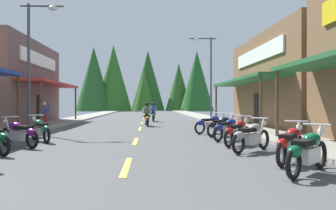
{
  "coord_description": "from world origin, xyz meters",
  "views": [
    {
      "loc": [
        0.53,
        0.13,
        1.49
      ],
      "look_at": [
        1.72,
        20.73,
        1.39
      ],
      "focal_mm": 35.11,
      "sensor_mm": 36.0,
      "label": 1
    }
  ],
  "objects_px": {
    "motorcycle_parked_right_1": "(290,143)",
    "rider_cruising_trailing": "(153,114)",
    "pedestrian_browsing": "(44,113)",
    "streetlamp_right": "(207,68)",
    "motorcycle_parked_left_3": "(19,133)",
    "motorcycle_parked_right_5": "(222,125)",
    "motorcycle_parked_right_6": "(211,124)",
    "streetlamp_left": "(35,49)",
    "motorcycle_parked_right_4": "(228,128)",
    "motorcycle_parked_right_3": "(237,132)",
    "motorcycle_parked_left_4": "(40,129)",
    "motorcycle_parked_right_2": "(251,136)",
    "motorcycle_parked_right_0": "(308,151)",
    "rider_cruising_lead": "(147,116)"
  },
  "relations": [
    {
      "from": "motorcycle_parked_right_1",
      "to": "rider_cruising_trailing",
      "type": "bearing_deg",
      "value": 48.92
    },
    {
      "from": "motorcycle_parked_right_1",
      "to": "pedestrian_browsing",
      "type": "height_order",
      "value": "pedestrian_browsing"
    },
    {
      "from": "streetlamp_right",
      "to": "motorcycle_parked_left_3",
      "type": "xyz_separation_m",
      "value": [
        -8.96,
        -14.26,
        -3.82
      ]
    },
    {
      "from": "motorcycle_parked_right_5",
      "to": "pedestrian_browsing",
      "type": "xyz_separation_m",
      "value": [
        -9.7,
        5.78,
        0.42
      ]
    },
    {
      "from": "motorcycle_parked_right_6",
      "to": "streetlamp_left",
      "type": "bearing_deg",
      "value": 145.94
    },
    {
      "from": "motorcycle_parked_right_4",
      "to": "pedestrian_browsing",
      "type": "xyz_separation_m",
      "value": [
        -9.58,
        7.43,
        0.42
      ]
    },
    {
      "from": "motorcycle_parked_right_5",
      "to": "motorcycle_parked_right_3",
      "type": "bearing_deg",
      "value": -132.93
    },
    {
      "from": "motorcycle_parked_left_3",
      "to": "motorcycle_parked_left_4",
      "type": "xyz_separation_m",
      "value": [
        0.19,
        1.59,
        0.0
      ]
    },
    {
      "from": "motorcycle_parked_right_2",
      "to": "motorcycle_parked_left_4",
      "type": "height_order",
      "value": "same"
    },
    {
      "from": "pedestrian_browsing",
      "to": "motorcycle_parked_right_0",
      "type": "bearing_deg",
      "value": -159.12
    },
    {
      "from": "motorcycle_parked_right_0",
      "to": "motorcycle_parked_right_1",
      "type": "xyz_separation_m",
      "value": [
        0.21,
        1.3,
        0.0
      ]
    },
    {
      "from": "motorcycle_parked_right_4",
      "to": "motorcycle_parked_left_3",
      "type": "xyz_separation_m",
      "value": [
        -7.56,
        -1.69,
        0.0
      ]
    },
    {
      "from": "motorcycle_parked_right_3",
      "to": "motorcycle_parked_right_2",
      "type": "bearing_deg",
      "value": -140.71
    },
    {
      "from": "motorcycle_parked_right_6",
      "to": "motorcycle_parked_left_3",
      "type": "relative_size",
      "value": 1.07
    },
    {
      "from": "motorcycle_parked_right_2",
      "to": "rider_cruising_lead",
      "type": "distance_m",
      "value": 12.01
    },
    {
      "from": "motorcycle_parked_right_2",
      "to": "rider_cruising_lead",
      "type": "bearing_deg",
      "value": 63.42
    },
    {
      "from": "streetlamp_left",
      "to": "rider_cruising_trailing",
      "type": "xyz_separation_m",
      "value": [
        5.96,
        10.35,
        -3.5
      ]
    },
    {
      "from": "streetlamp_left",
      "to": "streetlamp_right",
      "type": "bearing_deg",
      "value": 41.46
    },
    {
      "from": "motorcycle_parked_right_0",
      "to": "motorcycle_parked_right_6",
      "type": "bearing_deg",
      "value": 48.16
    },
    {
      "from": "motorcycle_parked_right_0",
      "to": "motorcycle_parked_right_3",
      "type": "bearing_deg",
      "value": 48.88
    },
    {
      "from": "pedestrian_browsing",
      "to": "motorcycle_parked_right_1",
      "type": "bearing_deg",
      "value": -155.81
    },
    {
      "from": "motorcycle_parked_right_3",
      "to": "rider_cruising_lead",
      "type": "distance_m",
      "value": 10.53
    },
    {
      "from": "streetlamp_left",
      "to": "motorcycle_parked_right_0",
      "type": "distance_m",
      "value": 13.83
    },
    {
      "from": "motorcycle_parked_right_0",
      "to": "motorcycle_parked_right_2",
      "type": "distance_m",
      "value": 3.22
    },
    {
      "from": "streetlamp_right",
      "to": "motorcycle_parked_left_4",
      "type": "height_order",
      "value": "streetlamp_right"
    },
    {
      "from": "streetlamp_left",
      "to": "streetlamp_right",
      "type": "relative_size",
      "value": 0.96
    },
    {
      "from": "motorcycle_parked_right_2",
      "to": "motorcycle_parked_left_3",
      "type": "height_order",
      "value": "same"
    },
    {
      "from": "streetlamp_left",
      "to": "motorcycle_parked_right_4",
      "type": "distance_m",
      "value": 10.18
    },
    {
      "from": "pedestrian_browsing",
      "to": "streetlamp_left",
      "type": "bearing_deg",
      "value": 176.98
    },
    {
      "from": "motorcycle_parked_right_0",
      "to": "pedestrian_browsing",
      "type": "height_order",
      "value": "pedestrian_browsing"
    },
    {
      "from": "motorcycle_parked_right_4",
      "to": "motorcycle_parked_left_3",
      "type": "relative_size",
      "value": 0.9
    },
    {
      "from": "rider_cruising_lead",
      "to": "motorcycle_parked_right_2",
      "type": "bearing_deg",
      "value": -168.78
    },
    {
      "from": "motorcycle_parked_right_0",
      "to": "motorcycle_parked_right_2",
      "type": "height_order",
      "value": "same"
    },
    {
      "from": "motorcycle_parked_left_3",
      "to": "motorcycle_parked_left_4",
      "type": "bearing_deg",
      "value": -60.19
    },
    {
      "from": "rider_cruising_trailing",
      "to": "motorcycle_parked_right_6",
      "type": "bearing_deg",
      "value": -167.48
    },
    {
      "from": "motorcycle_parked_right_6",
      "to": "motorcycle_parked_right_0",
      "type": "bearing_deg",
      "value": -118.78
    },
    {
      "from": "motorcycle_parked_right_1",
      "to": "motorcycle_parked_right_5",
      "type": "bearing_deg",
      "value": 41.29
    },
    {
      "from": "motorcycle_parked_left_3",
      "to": "pedestrian_browsing",
      "type": "relative_size",
      "value": 1.12
    },
    {
      "from": "motorcycle_parked_right_2",
      "to": "rider_cruising_lead",
      "type": "height_order",
      "value": "rider_cruising_lead"
    },
    {
      "from": "motorcycle_parked_right_4",
      "to": "rider_cruising_trailing",
      "type": "distance_m",
      "value": 14.19
    },
    {
      "from": "motorcycle_parked_right_4",
      "to": "motorcycle_parked_right_5",
      "type": "height_order",
      "value": "same"
    },
    {
      "from": "streetlamp_left",
      "to": "motorcycle_parked_left_3",
      "type": "height_order",
      "value": "streetlamp_left"
    },
    {
      "from": "motorcycle_parked_right_4",
      "to": "motorcycle_parked_right_2",
      "type": "bearing_deg",
      "value": -135.34
    },
    {
      "from": "motorcycle_parked_right_5",
      "to": "motorcycle_parked_left_3",
      "type": "height_order",
      "value": "same"
    },
    {
      "from": "streetlamp_right",
      "to": "motorcycle_parked_right_5",
      "type": "distance_m",
      "value": 11.64
    },
    {
      "from": "motorcycle_parked_right_1",
      "to": "motorcycle_parked_right_6",
      "type": "xyz_separation_m",
      "value": [
        -0.46,
        8.03,
        0.0
      ]
    },
    {
      "from": "motorcycle_parked_right_2",
      "to": "motorcycle_parked_right_3",
      "type": "bearing_deg",
      "value": 47.72
    },
    {
      "from": "streetlamp_right",
      "to": "motorcycle_parked_left_4",
      "type": "bearing_deg",
      "value": -124.68
    },
    {
      "from": "motorcycle_parked_right_3",
      "to": "motorcycle_parked_right_6",
      "type": "distance_m",
      "value": 4.57
    },
    {
      "from": "motorcycle_parked_left_4",
      "to": "rider_cruising_lead",
      "type": "xyz_separation_m",
      "value": [
        4.05,
        8.53,
        0.17
      ]
    }
  ]
}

